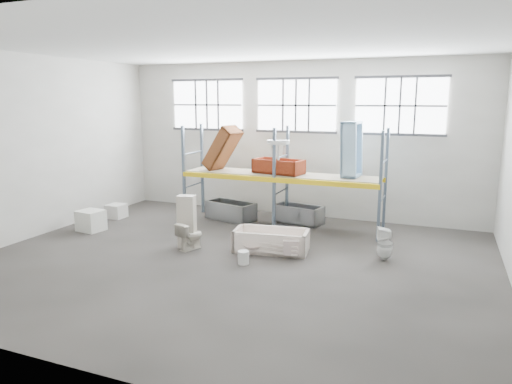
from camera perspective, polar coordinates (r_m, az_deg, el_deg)
The scene contains 33 objects.
floor at distance 11.35m, azimuth -2.86°, elevation -8.58°, with size 12.00×10.00×0.10m, color #4E4843.
ceiling at distance 10.75m, azimuth -3.14°, elevation 17.93°, with size 12.00×10.00×0.10m, color silver.
wall_back at distance 15.46m, azimuth 4.96°, elevation 6.38°, with size 12.00×0.10×5.00m, color #AFABA1.
wall_front at distance 6.59m, azimuth -21.82°, elevation -0.88°, with size 12.00×0.10×5.00m, color #B2AFA5.
wall_left at distance 14.38m, azimuth -25.51°, elevation 4.98°, with size 0.10×10.00×5.00m, color #A39F96.
window_left at distance 16.53m, azimuth -5.94°, elevation 10.49°, with size 2.60×0.04×1.60m, color white.
window_mid at distance 15.30m, azimuth 4.90°, elevation 10.46°, with size 2.60×0.04×1.60m, color white.
window_right at distance 14.68m, azimuth 17.11°, elevation 9.98°, with size 2.60×0.04×1.60m, color white.
rack_upright_la at distance 14.83m, azimuth -8.77°, elevation 2.20°, with size 0.08×0.08×3.00m, color slate.
rack_upright_lb at distance 15.86m, azimuth -6.56°, elevation 2.84°, with size 0.08×0.08×3.00m, color slate.
rack_upright_ma at distance 13.56m, azimuth 2.21°, elevation 1.48°, with size 0.08×0.08×3.00m, color slate.
rack_upright_mb at distance 14.68m, azimuth 3.80°, elevation 2.21°, with size 0.08×0.08×3.00m, color slate.
rack_upright_ra at distance 12.88m, azimuth 14.88°, elevation 0.59°, with size 0.08×0.08×3.00m, color slate.
rack_upright_rb at distance 14.05m, azimuth 15.50°, elevation 1.42°, with size 0.08×0.08×3.00m, color slate.
rack_beam_front at distance 13.56m, azimuth 2.21°, elevation 1.48°, with size 6.00×0.10×0.14m, color yellow.
rack_beam_back at distance 14.68m, azimuth 3.80°, elevation 2.21°, with size 6.00×0.10×0.14m, color yellow.
shelf_deck at distance 14.11m, azimuth 3.04°, elevation 2.18°, with size 5.90×1.10×0.03m, color gray.
wet_patch at distance 13.71m, azimuth 1.88°, elevation -4.83°, with size 1.80×1.80×0.00m, color black.
bathtub_beige at distance 11.95m, azimuth 1.86°, elevation -5.90°, with size 1.86×0.88×0.55m, color white, non-canonical shape.
cistern_spare at distance 11.41m, azimuth 4.30°, elevation -6.74°, with size 0.37×0.18×0.35m, color beige.
sink_in_tub at distance 11.73m, azimuth -0.37°, elevation -6.81°, with size 0.47×0.47×0.16m, color beige.
toilet_beige at distance 12.18m, azimuth -8.01°, elevation -5.28°, with size 0.40×0.70×0.71m, color beige.
cistern_tall at distance 12.26m, azimuth -8.41°, elevation -3.57°, with size 0.44×0.29×1.37m, color beige.
toilet_white at distance 11.66m, azimuth 15.39°, elevation -6.07°, with size 0.36×0.37×0.81m, color white.
steel_tub_left at distance 15.01m, azimuth -3.07°, elevation -2.29°, with size 1.58×0.74×0.58m, color #9FA3A6, non-canonical shape.
steel_tub_right at distance 14.68m, azimuth 5.16°, elevation -2.68°, with size 1.51×0.70×0.55m, color #AEB0B6, non-canonical shape.
rust_tub_flat at distance 14.07m, azimuth 2.76°, elevation 3.15°, with size 1.49×0.70×0.42m, color maroon, non-canonical shape.
rust_tub_tilted at distance 14.66m, azimuth -4.10°, elevation 5.33°, with size 1.46×0.69×0.41m, color brown, non-canonical shape.
sink_on_shelf at distance 13.66m, azimuth 2.71°, elevation 4.07°, with size 0.67×0.51×0.59m, color silver.
blue_tub_upright at distance 13.62m, azimuth 11.54°, elevation 5.11°, with size 1.57×0.74×0.44m, color #92B9D9, non-canonical shape.
bucket at distance 11.07m, azimuth -1.54°, elevation -7.96°, with size 0.27×0.27×0.31m, color silver.
carton_near at distance 14.58m, azimuth -19.44°, elevation -3.29°, with size 0.70×0.60×0.60m, color silver.
carton_far at distance 15.91m, azimuth -16.61°, elevation -2.23°, with size 0.53×0.53×0.44m, color beige.
Camera 1 is at (4.51, -9.68, 3.79)m, focal length 32.90 mm.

